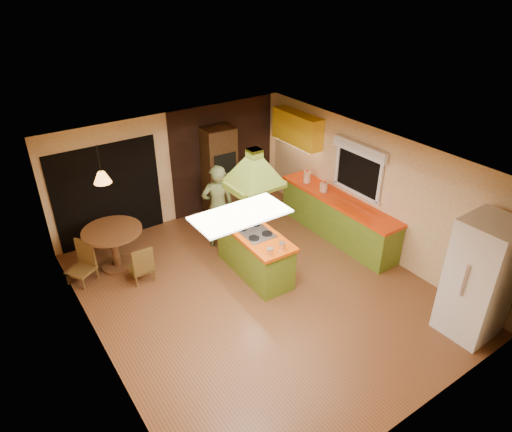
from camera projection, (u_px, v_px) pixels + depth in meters
ground at (258, 291)px, 8.24m from camera, size 6.50×6.50×0.00m
room_walls at (258, 232)px, 7.63m from camera, size 5.50×6.50×6.50m
ceiling_plane at (259, 163)px, 7.02m from camera, size 6.50×6.50×0.00m
brick_panel at (223, 156)px, 10.57m from camera, size 2.64×0.03×2.50m
nook_opening at (108, 194)px, 9.31m from camera, size 2.20×0.03×2.10m
right_counter at (337, 217)px, 9.65m from camera, size 0.62×3.05×0.92m
upper_cabinets at (297, 128)px, 10.13m from camera, size 0.34×1.40×0.70m
window_right at (359, 160)px, 8.99m from camera, size 0.12×1.35×1.06m
fluor_panel at (241, 215)px, 5.62m from camera, size 1.20×0.60×0.03m
kitchen_island at (255, 252)px, 8.53m from camera, size 0.76×1.80×0.91m
range_hood at (254, 163)px, 7.64m from camera, size 0.93×0.67×0.78m
man at (218, 206)px, 9.18m from camera, size 0.75×0.60×1.78m
refrigerator at (480, 279)px, 6.92m from camera, size 0.84×0.80×2.01m
wall_oven at (219, 172)px, 10.32m from camera, size 0.72×0.64×2.07m
dining_table at (114, 241)px, 8.62m from camera, size 1.11×1.11×0.83m
chair_left at (80, 264)px, 8.30m from camera, size 0.60×0.60×0.79m
chair_near at (141, 262)px, 8.38m from camera, size 0.42×0.42×0.74m
pendant_lamp at (102, 177)px, 7.98m from camera, size 0.37×0.37×0.20m
canister_large at (307, 177)px, 10.05m from camera, size 0.21×0.21×0.24m
canister_medium at (324, 187)px, 9.65m from camera, size 0.18×0.18×0.21m
canister_small at (323, 187)px, 9.69m from camera, size 0.14×0.14×0.17m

